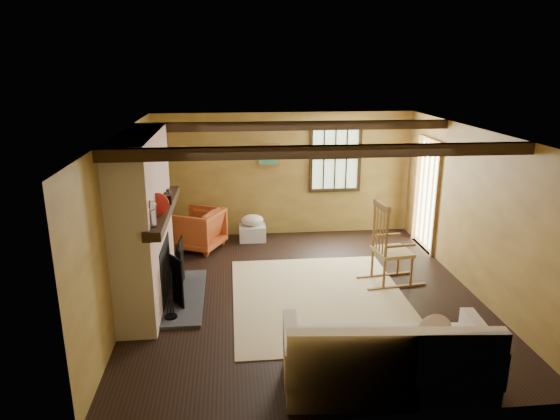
{
  "coord_description": "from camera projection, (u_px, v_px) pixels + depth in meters",
  "views": [
    {
      "loc": [
        -1.04,
        -6.7,
        3.29
      ],
      "look_at": [
        -0.32,
        0.4,
        1.18
      ],
      "focal_mm": 32.0,
      "sensor_mm": 36.0,
      "label": 1
    }
  ],
  "objects": [
    {
      "name": "room_envelope",
      "position": [
        318.0,
        182.0,
        7.23
      ],
      "size": [
        5.02,
        5.52,
        2.44
      ],
      "color": "#A3803A",
      "rests_on": "ground"
    },
    {
      "name": "armchair",
      "position": [
        198.0,
        229.0,
        9.1
      ],
      "size": [
        1.09,
        1.08,
        0.75
      ],
      "primitive_type": "imported",
      "rotation": [
        0.0,
        0.0,
        -2.03
      ],
      "color": "#BF6026",
      "rests_on": "ground"
    },
    {
      "name": "sofa",
      "position": [
        388.0,
        362.0,
        5.18
      ],
      "size": [
        2.22,
        1.13,
        0.87
      ],
      "rotation": [
        0.0,
        0.0,
        -0.09
      ],
      "color": "white",
      "rests_on": "ground"
    },
    {
      "name": "rocking_chair",
      "position": [
        390.0,
        249.0,
        7.63
      ],
      "size": [
        1.0,
        0.61,
        1.31
      ],
      "rotation": [
        0.0,
        0.0,
        1.7
      ],
      "color": "tan",
      "rests_on": "ground"
    },
    {
      "name": "laundry_basket",
      "position": [
        252.0,
        233.0,
        9.58
      ],
      "size": [
        0.5,
        0.38,
        0.3
      ],
      "primitive_type": "cube",
      "rotation": [
        0.0,
        0.0,
        -0.0
      ],
      "color": "silver",
      "rests_on": "ground"
    },
    {
      "name": "rug",
      "position": [
        319.0,
        298.0,
        7.25
      ],
      "size": [
        2.5,
        3.0,
        0.01
      ],
      "primitive_type": "cube",
      "color": "#C8B285",
      "rests_on": "ground"
    },
    {
      "name": "basket_pillow",
      "position": [
        252.0,
        220.0,
        9.51
      ],
      "size": [
        0.52,
        0.46,
        0.21
      ],
      "primitive_type": "ellipsoid",
      "rotation": [
        0.0,
        0.0,
        0.33
      ],
      "color": "white",
      "rests_on": "laundry_basket"
    },
    {
      "name": "ground",
      "position": [
        304.0,
        293.0,
        7.43
      ],
      "size": [
        5.5,
        5.5,
        0.0
      ],
      "primitive_type": "plane",
      "color": "black",
      "rests_on": "ground"
    },
    {
      "name": "fireplace",
      "position": [
        146.0,
        228.0,
        6.9
      ],
      "size": [
        1.02,
        2.3,
        2.4
      ],
      "color": "#B05844",
      "rests_on": "ground"
    },
    {
      "name": "firewood_pile",
      "position": [
        186.0,
        233.0,
        9.67
      ],
      "size": [
        0.68,
        0.12,
        0.25
      ],
      "color": "#513523",
      "rests_on": "ground"
    }
  ]
}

